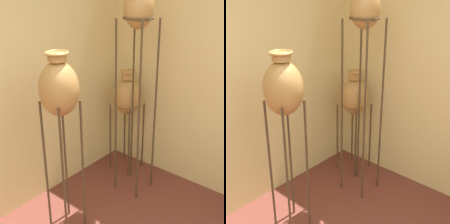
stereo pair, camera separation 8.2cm
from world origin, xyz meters
TOP-DOWN VIEW (x-y plane):
  - vase_stand_tall at (1.49, 1.32)m, footprint 0.30×0.30m
  - vase_stand_medium at (0.60, 1.43)m, footprint 0.32×0.32m
  - vase_stand_short at (1.75, 1.62)m, footprint 0.31×0.31m

SIDE VIEW (x-z plane):
  - vase_stand_short at x=1.75m, z-range 0.31..1.54m
  - vase_stand_medium at x=0.60m, z-range 0.51..2.15m
  - vase_stand_tall at x=1.49m, z-range 0.75..2.90m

